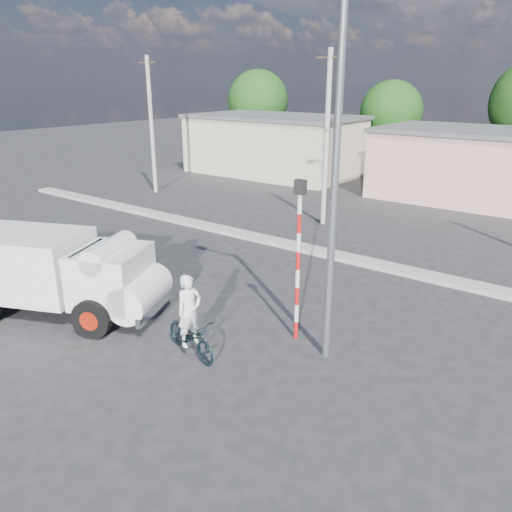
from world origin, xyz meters
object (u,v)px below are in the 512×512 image
Objects in this scene: bicycle at (191,337)px; cyclist at (190,321)px; traffic_pole at (298,248)px; truck at (60,272)px; streetlight at (329,160)px.

cyclist is (-0.00, 0.00, 0.43)m from bicycle.
bicycle is at bearing -125.46° from traffic_pole.
cyclist is at bearing -16.31° from truck.
cyclist is (4.63, 0.61, -0.44)m from truck.
streetlight is (0.94, -0.30, 2.37)m from traffic_pole.
traffic_pole is at bearing 1.30° from truck.
truck is 0.71× the size of streetlight.
bicycle is (4.63, 0.61, -0.87)m from truck.
traffic_pole is at bearing -22.82° from bicycle.
streetlight reaches higher than cyclist.
streetlight is at bearing -17.73° from traffic_pole.
bicycle is 0.43m from cyclist.
truck is at bearing 110.16° from bicycle.
truck is 8.50m from streetlight.
streetlight is at bearing -3.69° from truck.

